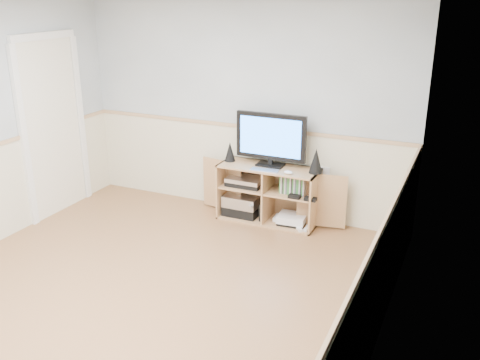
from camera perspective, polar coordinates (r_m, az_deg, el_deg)
name	(u,v)px	position (r m, az deg, el deg)	size (l,w,h in m)	color
room	(130,160)	(4.43, -11.62, 2.11)	(4.04, 4.54, 2.54)	#A57549
media_cabinet	(270,192)	(6.12, 3.20, -1.29)	(1.76, 0.42, 0.65)	tan
monitor	(271,138)	(5.92, 3.31, 4.50)	(0.81, 0.18, 0.60)	black
speaker_left	(230,152)	(6.14, -1.08, 3.05)	(0.12, 0.12, 0.23)	black
speaker_right	(316,161)	(5.78, 8.10, 2.04)	(0.15, 0.15, 0.27)	black
keyboard	(265,170)	(5.84, 2.64, 1.06)	(0.31, 0.12, 0.01)	silver
mouse	(288,172)	(5.75, 5.17, 0.81)	(0.10, 0.06, 0.04)	white
av_components	(244,199)	(6.23, 0.39, -2.01)	(0.50, 0.30, 0.47)	black
game_consoles	(291,219)	(6.08, 5.50, -4.19)	(0.45, 0.30, 0.11)	white
game_cases	(293,185)	(5.91, 5.71, -0.56)	(0.28, 0.14, 0.19)	#3F8C3F
wall_outlet	(324,172)	(6.02, 8.99, 0.83)	(0.12, 0.03, 0.12)	white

